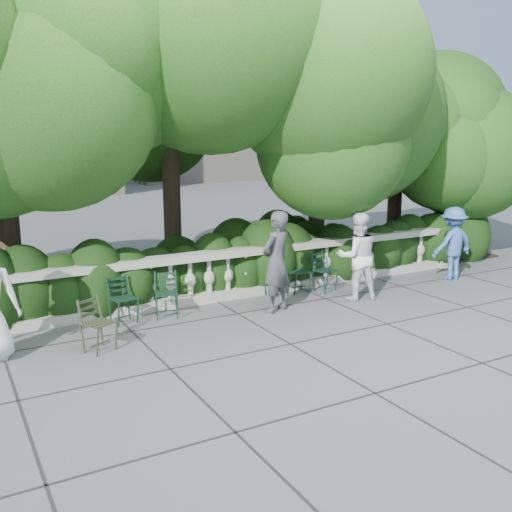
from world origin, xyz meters
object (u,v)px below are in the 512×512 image
chair_d (280,297)px  chair_weathered (107,353)px  person_older_blue (453,243)px  chair_b (128,325)px  chair_f (302,294)px  person_casual_man (357,256)px  chair_e (330,292)px  person_woman_grey (276,262)px  chair_a (168,320)px

chair_d → chair_weathered: (-3.88, -1.29, 0.00)m
chair_weathered → person_older_blue: bearing=-21.3°
chair_b → chair_f: bearing=-7.7°
person_casual_man → chair_d: bearing=-15.3°
chair_b → person_casual_man: (4.48, -0.64, 0.87)m
chair_d → chair_e: size_ratio=1.00×
person_woman_grey → person_casual_man: bearing=154.4°
person_casual_man → person_woman_grey: bearing=14.7°
chair_a → chair_b: 0.71m
person_older_blue → chair_e: bearing=-5.3°
chair_e → chair_b: bearing=162.5°
chair_e → person_woman_grey: 1.99m
person_casual_man → person_older_blue: 2.94m
person_casual_man → chair_f: bearing=-29.8°
chair_b → person_woman_grey: 2.88m
chair_a → chair_d: bearing=22.3°
chair_b → chair_f: same height
chair_b → chair_d: size_ratio=1.00×
chair_a → person_woman_grey: size_ratio=0.44×
chair_d → person_casual_man: person_casual_man is taller
person_woman_grey → person_casual_man: 1.82m
person_woman_grey → chair_f: bearing=-168.3°
chair_d → person_woman_grey: bearing=-127.1°
chair_f → person_woman_grey: (-1.06, -0.72, 0.94)m
chair_f → chair_weathered: (-4.39, -1.29, 0.00)m
chair_b → chair_weathered: size_ratio=1.00×
chair_f → chair_d: bearing=178.7°
chair_a → person_woman_grey: (1.96, -0.49, 0.94)m
chair_f → person_casual_man: person_casual_man is taller
chair_b → chair_weathered: bearing=-131.5°
person_older_blue → chair_f: bearing=-6.6°
chair_e → chair_weathered: bearing=175.0°
chair_d → person_older_blue: (4.20, -0.59, 0.83)m
person_casual_man → person_older_blue: size_ratio=1.06×
chair_e → person_older_blue: (3.09, -0.42, 0.83)m
chair_d → person_woman_grey: person_woman_grey is taller
chair_a → person_woman_grey: person_woman_grey is taller
chair_d → chair_f: 0.52m
chair_e → chair_f: (-0.60, 0.17, 0.00)m
person_older_blue → chair_d: bearing=-5.6°
chair_d → chair_weathered: 4.09m
person_woman_grey → chair_b: bearing=-34.1°
chair_a → person_casual_man: 3.92m
chair_b → chair_e: (4.33, 0.01, 0.00)m
person_older_blue → chair_b: bearing=-0.7°
chair_e → person_casual_man: 1.10m
chair_f → person_older_blue: bearing=-9.9°
chair_e → person_older_blue: bearing=-25.3°
person_woman_grey → person_casual_man: size_ratio=1.08×
chair_d → chair_weathered: same height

